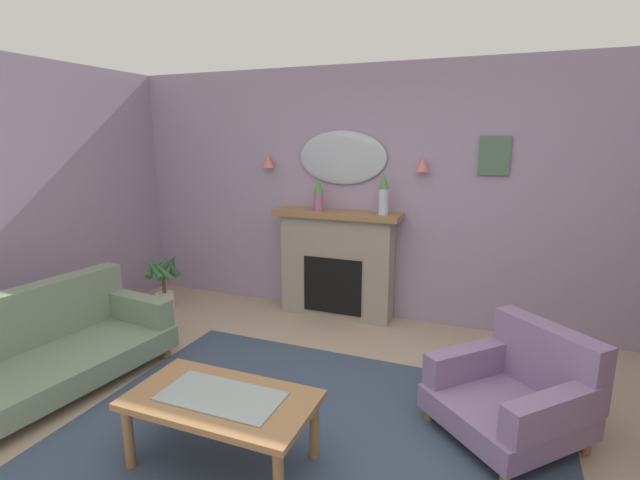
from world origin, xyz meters
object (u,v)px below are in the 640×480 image
at_px(wall_sconce_right, 423,164).
at_px(coffee_table, 221,405).
at_px(wall_sconce_left, 268,161).
at_px(potted_plant_small_fern, 164,280).
at_px(fireplace, 337,265).
at_px(armchair_near_fireplace, 517,390).
at_px(wall_mirror, 342,158).
at_px(floral_couch, 47,347).
at_px(framed_picture, 494,156).
at_px(mantel_vase_left, 384,194).
at_px(mantel_vase_centre, 319,195).

bearing_deg(wall_sconce_right, coffee_table, -104.73).
bearing_deg(wall_sconce_left, wall_sconce_right, 0.00).
relative_size(coffee_table, potted_plant_small_fern, 1.70).
distance_m(fireplace, armchair_near_fireplace, 2.36).
distance_m(wall_mirror, coffee_table, 2.94).
height_order(wall_mirror, floral_couch, wall_mirror).
bearing_deg(fireplace, wall_sconce_left, 173.84).
xyz_separation_m(fireplace, floral_couch, (-1.61, -2.22, -0.25)).
bearing_deg(fireplace, wall_sconce_right, 6.16).
bearing_deg(framed_picture, armchair_near_fireplace, -79.88).
xyz_separation_m(mantel_vase_left, floral_couch, (-2.11, -2.19, -1.05)).
relative_size(wall_mirror, floral_couch, 0.54).
distance_m(wall_mirror, armchair_near_fireplace, 2.82).
xyz_separation_m(mantel_vase_left, potted_plant_small_fern, (-2.39, -0.50, -1.03)).
relative_size(wall_sconce_right, armchair_near_fireplace, 0.12).
relative_size(wall_mirror, coffee_table, 0.87).
xyz_separation_m(wall_mirror, floral_couch, (-1.61, -2.36, -1.39)).
xyz_separation_m(coffee_table, floral_couch, (-1.78, 0.26, -0.06)).
height_order(fireplace, mantel_vase_left, mantel_vase_left).
xyz_separation_m(mantel_vase_centre, wall_sconce_right, (1.05, 0.12, 0.33)).
bearing_deg(framed_picture, mantel_vase_left, -169.80).
bearing_deg(potted_plant_small_fern, coffee_table, -43.39).
xyz_separation_m(fireplace, potted_plant_small_fern, (-1.89, -0.53, -0.23)).
relative_size(coffee_table, armchair_near_fireplace, 0.96).
distance_m(framed_picture, floral_couch, 4.16).
xyz_separation_m(fireplace, framed_picture, (1.50, 0.15, 1.18)).
bearing_deg(armchair_near_fireplace, wall_sconce_right, 120.59).
bearing_deg(armchair_near_fireplace, mantel_vase_left, 131.19).
bearing_deg(wall_sconce_left, wall_mirror, 3.37).
xyz_separation_m(fireplace, wall_mirror, (0.00, 0.14, 1.14)).
relative_size(mantel_vase_left, framed_picture, 1.16).
bearing_deg(mantel_vase_left, wall_mirror, 161.22).
bearing_deg(coffee_table, armchair_near_fireplace, 30.91).
bearing_deg(potted_plant_small_fern, wall_sconce_right, 12.68).
distance_m(coffee_table, potted_plant_small_fern, 2.85).
xyz_separation_m(wall_sconce_left, coffee_table, (1.02, -2.57, -1.28)).
relative_size(mantel_vase_left, potted_plant_small_fern, 0.64).
xyz_separation_m(mantel_vase_left, coffee_table, (-0.33, -2.45, -0.99)).
relative_size(mantel_vase_left, wall_sconce_right, 2.98).
bearing_deg(wall_mirror, coffee_table, -86.21).
height_order(wall_sconce_left, coffee_table, wall_sconce_left).
height_order(coffee_table, armchair_near_fireplace, armchair_near_fireplace).
xyz_separation_m(fireplace, mantel_vase_left, (0.50, -0.03, 0.80)).
height_order(wall_sconce_right, coffee_table, wall_sconce_right).
bearing_deg(coffee_table, fireplace, 94.01).
distance_m(wall_sconce_left, floral_couch, 2.78).
xyz_separation_m(wall_mirror, framed_picture, (1.50, 0.01, 0.04)).
xyz_separation_m(framed_picture, coffee_table, (-1.33, -2.63, -1.37)).
relative_size(wall_sconce_left, floral_couch, 0.08).
relative_size(wall_sconce_right, potted_plant_small_fern, 0.22).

